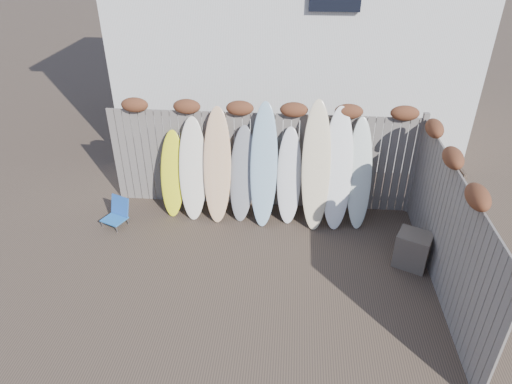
# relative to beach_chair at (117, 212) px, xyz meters

# --- Properties ---
(ground) EXTENTS (80.00, 80.00, 0.00)m
(ground) POSITION_rel_beach_chair_xyz_m (2.71, -1.44, -0.25)
(ground) COLOR #493A2D
(back_fence) EXTENTS (6.05, 0.28, 2.24)m
(back_fence) POSITION_rel_beach_chair_xyz_m (2.77, 0.95, 0.93)
(back_fence) COLOR slate
(back_fence) RESTS_ON ground
(right_fence) EXTENTS (0.28, 4.40, 2.24)m
(right_fence) POSITION_rel_beach_chair_xyz_m (5.70, -1.19, 0.89)
(right_fence) COLOR slate
(right_fence) RESTS_ON ground
(house) EXTENTS (8.50, 5.50, 6.33)m
(house) POSITION_rel_beach_chair_xyz_m (3.21, 5.05, 2.95)
(house) COLOR silver
(house) RESTS_ON ground
(beach_chair) EXTENTS (0.55, 0.56, 0.55)m
(beach_chair) POSITION_rel_beach_chair_xyz_m (0.00, 0.00, 0.00)
(beach_chair) COLOR #256DBA
(beach_chair) RESTS_ON ground
(wooden_crate) EXTENTS (0.67, 0.63, 0.63)m
(wooden_crate) POSITION_rel_beach_chair_xyz_m (5.41, -0.77, 0.06)
(wooden_crate) COLOR #4F443B
(wooden_crate) RESTS_ON ground
(lattice_panel) EXTENTS (0.19, 1.27, 1.91)m
(lattice_panel) POSITION_rel_beach_chair_xyz_m (5.79, -0.37, 0.70)
(lattice_panel) COLOR #31261D
(lattice_panel) RESTS_ON ground
(surfboard_0) EXTENTS (0.48, 0.61, 1.67)m
(surfboard_0) POSITION_rel_beach_chair_xyz_m (1.00, 0.57, 0.58)
(surfboard_0) COLOR #FFFC1D
(surfboard_0) RESTS_ON ground
(surfboard_1) EXTENTS (0.57, 0.72, 1.95)m
(surfboard_1) POSITION_rel_beach_chair_xyz_m (1.42, 0.54, 0.72)
(surfboard_1) COLOR white
(surfboard_1) RESTS_ON ground
(surfboard_2) EXTENTS (0.55, 0.78, 2.16)m
(surfboard_2) POSITION_rel_beach_chair_xyz_m (1.90, 0.52, 0.83)
(surfboard_2) COLOR #F9C88E
(surfboard_2) RESTS_ON ground
(surfboard_3) EXTENTS (0.54, 0.70, 1.82)m
(surfboard_3) POSITION_rel_beach_chair_xyz_m (2.38, 0.54, 0.65)
(surfboard_3) COLOR gray
(surfboard_3) RESTS_ON ground
(surfboard_4) EXTENTS (0.51, 0.80, 2.29)m
(surfboard_4) POSITION_rel_beach_chair_xyz_m (2.79, 0.48, 0.89)
(surfboard_4) COLOR #93B9D0
(surfboard_4) RESTS_ON ground
(surfboard_5) EXTENTS (0.48, 0.66, 1.81)m
(surfboard_5) POSITION_rel_beach_chair_xyz_m (3.27, 0.55, 0.65)
(surfboard_5) COLOR silver
(surfboard_5) RESTS_ON ground
(surfboard_6) EXTENTS (0.56, 0.85, 2.36)m
(surfboard_6) POSITION_rel_beach_chair_xyz_m (3.76, 0.47, 0.93)
(surfboard_6) COLOR beige
(surfboard_6) RESTS_ON ground
(surfboard_7) EXTENTS (0.55, 0.79, 2.24)m
(surfboard_7) POSITION_rel_beach_chair_xyz_m (4.17, 0.49, 0.87)
(surfboard_7) COLOR white
(surfboard_7) RESTS_ON ground
(surfboard_8) EXTENTS (0.51, 0.76, 2.05)m
(surfboard_8) POSITION_rel_beach_chair_xyz_m (4.58, 0.52, 0.77)
(surfboard_8) COLOR silver
(surfboard_8) RESTS_ON ground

